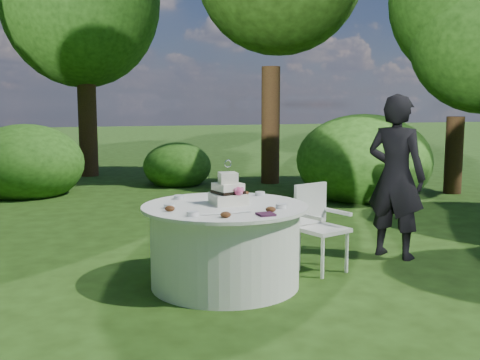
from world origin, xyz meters
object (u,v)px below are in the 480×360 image
object	(u,v)px
chair	(318,221)
napkins	(266,214)
cake	(228,192)
table	(225,245)
guest	(396,177)

from	to	relation	value
chair	napkins	bearing A→B (deg)	-140.36
cake	table	bearing A→B (deg)	-138.36
guest	table	bearing A→B (deg)	67.53
guest	chair	distance (m)	1.13
napkins	table	distance (m)	0.72
guest	chair	size ratio (longest dim) A/B	2.04
table	cake	distance (m)	0.50
guest	napkins	bearing A→B (deg)	84.06
guest	table	distance (m)	2.18
napkins	cake	xyz separation A→B (m)	(-0.13, 0.63, 0.10)
cake	chair	bearing A→B (deg)	5.81
table	cake	size ratio (longest dim) A/B	3.69
table	napkins	bearing A→B (deg)	-73.40
cake	chair	distance (m)	1.07
napkins	table	size ratio (longest dim) A/B	0.09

